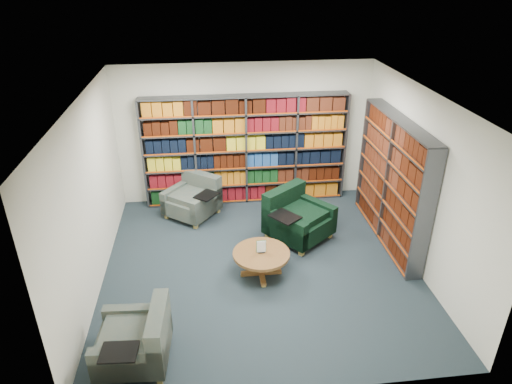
{
  "coord_description": "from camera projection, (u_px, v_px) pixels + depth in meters",
  "views": [
    {
      "loc": [
        -0.79,
        -6.08,
        4.47
      ],
      "look_at": [
        0.0,
        0.6,
        1.05
      ],
      "focal_mm": 32.0,
      "sensor_mm": 36.0,
      "label": 1
    }
  ],
  "objects": [
    {
      "name": "room_shell",
      "position": [
        261.0,
        189.0,
        6.86
      ],
      "size": [
        5.02,
        5.02,
        2.82
      ],
      "color": "black",
      "rests_on": "ground"
    },
    {
      "name": "bookshelf_right",
      "position": [
        392.0,
        182.0,
        7.77
      ],
      "size": [
        0.28,
        2.5,
        2.2
      ],
      "color": "#47494F",
      "rests_on": "ground"
    },
    {
      "name": "chair_teal_left",
      "position": [
        195.0,
        199.0,
        8.89
      ],
      "size": [
        1.21,
        1.21,
        0.78
      ],
      "color": "#0A2E3A",
      "rests_on": "ground"
    },
    {
      "name": "chair_green_right",
      "position": [
        295.0,
        219.0,
        8.15
      ],
      "size": [
        1.35,
        1.35,
        0.87
      ],
      "color": "black",
      "rests_on": "ground"
    },
    {
      "name": "coffee_table",
      "position": [
        261.0,
        257.0,
        7.12
      ],
      "size": [
        0.89,
        0.89,
        0.63
      ],
      "color": "olive",
      "rests_on": "ground"
    },
    {
      "name": "bookshelf_back",
      "position": [
        246.0,
        151.0,
        9.07
      ],
      "size": [
        4.0,
        0.28,
        2.2
      ],
      "color": "#47494F",
      "rests_on": "ground"
    },
    {
      "name": "chair_teal_front",
      "position": [
        140.0,
        342.0,
        5.57
      ],
      "size": [
        0.9,
        1.03,
        0.78
      ],
      "color": "#0A2E3A",
      "rests_on": "ground"
    }
  ]
}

